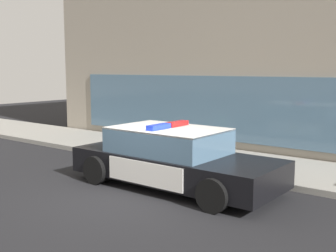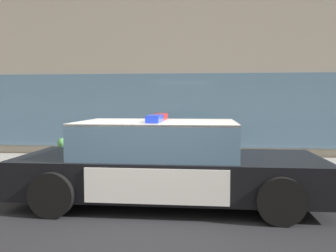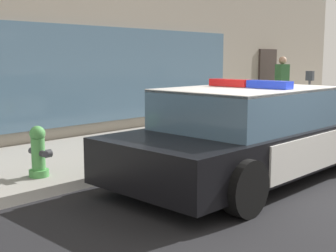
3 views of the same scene
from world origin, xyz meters
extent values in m
plane|color=black|center=(0.00, 0.00, 0.00)|extent=(48.00, 48.00, 0.00)
cube|color=gray|center=(0.00, 3.82, 0.07)|extent=(48.00, 2.94, 0.15)
cube|color=slate|center=(-1.09, 5.31, 1.45)|extent=(12.38, 0.08, 2.10)
cube|color=#382D28|center=(7.58, 5.31, 1.05)|extent=(1.00, 0.08, 2.10)
cube|color=black|center=(0.27, 1.03, 0.50)|extent=(5.00, 1.97, 0.60)
cube|color=silver|center=(1.86, 1.02, 0.67)|extent=(1.71, 1.91, 0.05)
cube|color=silver|center=(-1.47, 1.05, 0.67)|extent=(1.41, 1.90, 0.05)
cube|color=silver|center=(0.18, 2.01, 0.50)|extent=(2.09, 0.05, 0.51)
cube|color=silver|center=(0.16, 0.05, 0.50)|extent=(2.09, 0.05, 0.51)
cube|color=yellow|center=(0.18, 2.02, 0.50)|extent=(0.22, 0.01, 0.26)
cube|color=slate|center=(0.07, 1.03, 1.07)|extent=(2.61, 1.76, 0.60)
cube|color=silver|center=(0.07, 1.03, 1.36)|extent=(2.61, 1.76, 0.04)
cube|color=red|center=(0.07, 1.38, 1.44)|extent=(0.21, 0.66, 0.11)
cube|color=blue|center=(0.07, 0.68, 1.44)|extent=(0.21, 0.66, 0.11)
cylinder|color=black|center=(1.92, 1.98, 0.34)|extent=(0.68, 0.23, 0.68)
cylinder|color=black|center=(-1.36, 2.01, 0.34)|extent=(0.68, 0.23, 0.68)
cylinder|color=black|center=(-1.38, 0.08, 0.34)|extent=(0.68, 0.23, 0.68)
cylinder|color=#4C994C|center=(-2.35, 2.91, 0.20)|extent=(0.28, 0.28, 0.10)
cylinder|color=#4C994C|center=(-2.35, 2.91, 0.47)|extent=(0.19, 0.19, 0.45)
sphere|color=#4C994C|center=(-2.35, 2.91, 0.77)|extent=(0.22, 0.22, 0.22)
cylinder|color=#333338|center=(-2.35, 2.91, 0.84)|extent=(0.06, 0.06, 0.05)
cylinder|color=#333338|center=(-2.35, 2.76, 0.50)|extent=(0.09, 0.10, 0.09)
cylinder|color=#333338|center=(-2.35, 3.05, 0.50)|extent=(0.09, 0.10, 0.09)
cylinder|color=#333338|center=(-2.20, 2.91, 0.46)|extent=(0.10, 0.12, 0.12)
cylinder|color=#23232D|center=(7.31, 4.61, 0.57)|extent=(0.28, 0.28, 0.85)
cube|color=#336638|center=(7.31, 4.61, 1.31)|extent=(0.44, 0.33, 0.62)
sphere|color=tan|center=(7.31, 4.61, 1.74)|extent=(0.24, 0.24, 0.24)
cylinder|color=slate|center=(5.21, 2.63, 0.70)|extent=(0.06, 0.06, 1.10)
cube|color=#474C51|center=(5.21, 2.63, 1.37)|extent=(0.12, 0.18, 0.24)
camera|label=1|loc=(6.00, -6.66, 2.76)|focal=45.16mm
camera|label=2|loc=(0.80, -4.94, 1.72)|focal=38.38mm
camera|label=3|loc=(-5.67, -2.78, 1.81)|focal=49.09mm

